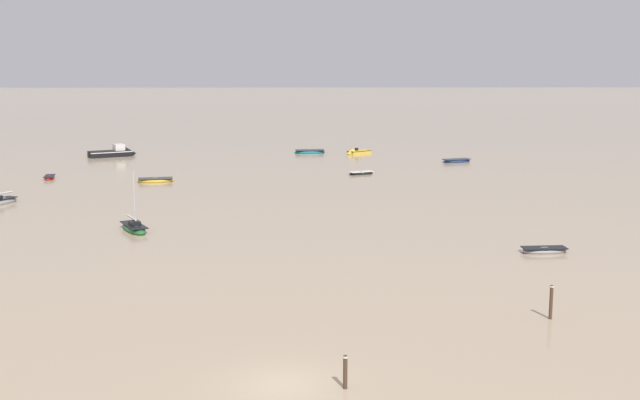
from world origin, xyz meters
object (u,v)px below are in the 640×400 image
mooring_post_left (551,303)px  rowboat_moored_2 (156,180)px  rowboat_moored_7 (361,173)px  rowboat_moored_3 (49,178)px  sailboat_moored_0 (134,228)px  mooring_post_near (345,373)px  rowboat_moored_1 (457,161)px  rowboat_moored_5 (310,152)px  motorboat_moored_1 (356,153)px  rowboat_moored_0 (544,250)px  motorboat_moored_0 (117,154)px

mooring_post_left → rowboat_moored_2: bearing=121.1°
rowboat_moored_2 → rowboat_moored_7: size_ratio=1.28×
rowboat_moored_7 → rowboat_moored_3: bearing=-19.9°
sailboat_moored_0 → mooring_post_near: bearing=-1.9°
mooring_post_near → mooring_post_left: 14.23m
rowboat_moored_1 → rowboat_moored_3: bearing=176.7°
mooring_post_left → sailboat_moored_0: bearing=139.4°
rowboat_moored_2 → rowboat_moored_7: rowboat_moored_2 is taller
rowboat_moored_5 → rowboat_moored_7: size_ratio=1.41×
sailboat_moored_0 → rowboat_moored_2: bearing=159.0°
rowboat_moored_3 → rowboat_moored_7: bearing=84.0°
mooring_post_left → motorboat_moored_1: bearing=94.0°
rowboat_moored_2 → mooring_post_left: size_ratio=2.13×
motorboat_moored_1 → mooring_post_near: (-5.79, -85.02, 0.49)m
rowboat_moored_0 → rowboat_moored_2: 48.01m
sailboat_moored_0 → motorboat_moored_0: bearing=166.7°
rowboat_moored_1 → rowboat_moored_5: rowboat_moored_5 is taller
rowboat_moored_7 → mooring_post_left: size_ratio=1.66×
rowboat_moored_1 → motorboat_moored_0: bearing=151.1°
sailboat_moored_0 → rowboat_moored_3: size_ratio=1.54×
rowboat_moored_3 → mooring_post_left: mooring_post_left is taller
sailboat_moored_0 → rowboat_moored_1: (33.92, 43.58, -0.04)m
rowboat_moored_1 → rowboat_moored_3: size_ratio=1.32×
motorboat_moored_0 → motorboat_moored_1: bearing=-24.4°
rowboat_moored_7 → mooring_post_near: (-5.04, -63.52, 0.55)m
sailboat_moored_0 → rowboat_moored_3: (-15.83, 29.12, -0.08)m
motorboat_moored_0 → rowboat_moored_3: motorboat_moored_0 is taller
rowboat_moored_1 → rowboat_moored_0: bearing=-113.3°
rowboat_moored_1 → mooring_post_left: 66.67m
motorboat_moored_1 → mooring_post_left: bearing=57.4°
rowboat_moored_5 → motorboat_moored_1: bearing=163.8°
motorboat_moored_0 → rowboat_moored_2: bearing=-95.9°
rowboat_moored_3 → mooring_post_near: mooring_post_near is taller
motorboat_moored_0 → mooring_post_left: bearing=-89.7°
sailboat_moored_0 → motorboat_moored_0: 53.12m
rowboat_moored_1 → rowboat_moored_5: bearing=130.6°
rowboat_moored_1 → rowboat_moored_7: bearing=-159.1°
rowboat_moored_0 → rowboat_moored_5: rowboat_moored_5 is taller
rowboat_moored_3 → motorboat_moored_0: bearing=162.8°
motorboat_moored_1 → rowboat_moored_5: size_ratio=0.88×
rowboat_moored_0 → rowboat_moored_1: size_ratio=0.80×
motorboat_moored_1 → rowboat_moored_5: 6.87m
rowboat_moored_0 → mooring_post_left: size_ratio=1.71×
motorboat_moored_1 → rowboat_moored_1: 16.26m
rowboat_moored_1 → mooring_post_near: mooring_post_near is taller
motorboat_moored_0 → mooring_post_near: bearing=-98.9°
mooring_post_near → rowboat_moored_3: bearing=117.2°
motorboat_moored_0 → rowboat_moored_1: bearing=-37.3°
sailboat_moored_0 → rowboat_moored_2: size_ratio=1.17×
sailboat_moored_0 → mooring_post_near: size_ratio=3.17×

